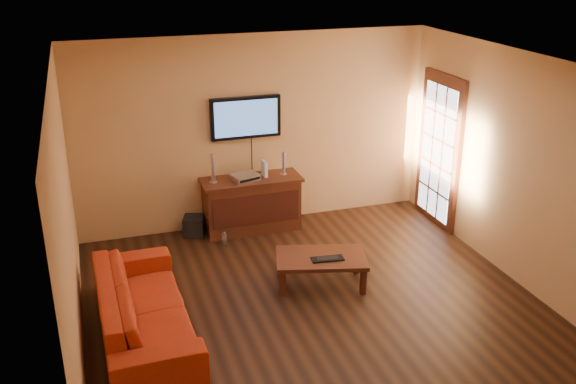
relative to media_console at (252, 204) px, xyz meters
name	(u,v)px	position (x,y,z in m)	size (l,w,h in m)	color
ground_plane	(316,307)	(0.14, -2.23, -0.39)	(5.00, 5.00, 0.00)	black
room_walls	(299,148)	(0.14, -1.60, 1.30)	(5.00, 5.00, 5.00)	tan
french_door	(439,152)	(2.60, -0.53, 0.66)	(0.07, 1.02, 2.22)	#3E1A0E
media_console	(252,204)	(0.00, 0.00, 0.00)	(1.39, 0.53, 0.77)	#3E1A0E
television	(246,118)	(0.00, 0.22, 1.19)	(0.98, 0.08, 0.58)	black
coffee_table	(321,260)	(0.37, -1.75, -0.06)	(1.18, 0.88, 0.37)	#3E1A0E
sofa	(143,299)	(-1.73, -2.19, 0.05)	(2.23, 0.65, 0.87)	#B12E13
speaker_left	(213,170)	(-0.53, 0.00, 0.57)	(0.11, 0.11, 0.40)	silver
speaker_right	(284,164)	(0.48, 0.03, 0.53)	(0.09, 0.09, 0.33)	silver
av_receiver	(245,177)	(-0.09, -0.03, 0.42)	(0.36, 0.26, 0.08)	silver
game_console	(264,169)	(0.20, 0.04, 0.49)	(0.05, 0.16, 0.22)	white
subwoofer	(194,226)	(-0.82, 0.07, -0.25)	(0.27, 0.27, 0.27)	black
bottle	(224,239)	(-0.49, -0.39, -0.29)	(0.07, 0.07, 0.21)	white
keyboard	(327,259)	(0.42, -1.85, -0.01)	(0.39, 0.19, 0.02)	black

